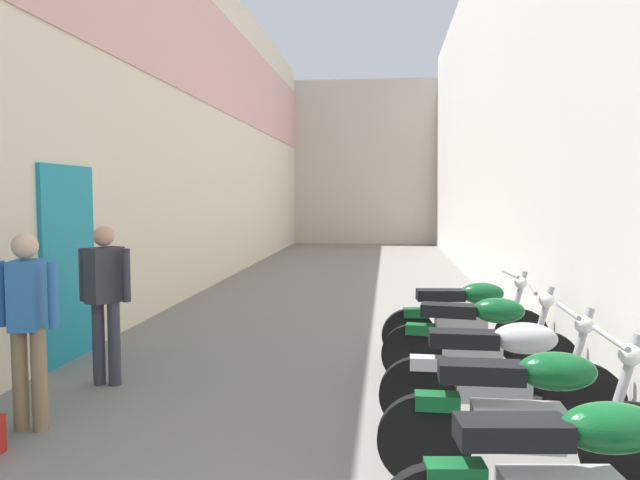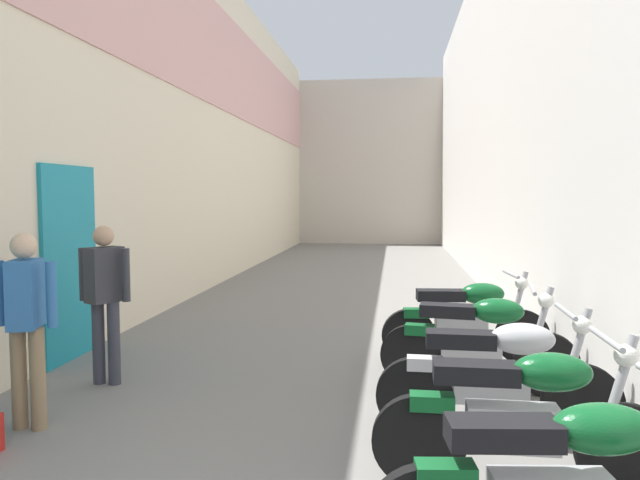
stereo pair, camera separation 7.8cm
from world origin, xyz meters
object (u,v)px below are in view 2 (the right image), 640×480
(motorcycle_third, at_px, (522,415))
(pedestrian_further_down, at_px, (105,292))
(motorcycle_sixth, at_px, (466,319))
(motorcycle_fourth, at_px, (499,374))
(motorcycle_fifth, at_px, (478,339))
(pedestrian_mid_alley, at_px, (26,316))

(motorcycle_third, relative_size, pedestrian_further_down, 1.18)
(motorcycle_third, relative_size, motorcycle_sixth, 1.00)
(motorcycle_fourth, relative_size, pedestrian_further_down, 1.18)
(motorcycle_fourth, distance_m, motorcycle_fifth, 1.13)
(motorcycle_third, bearing_deg, motorcycle_fourth, 90.00)
(motorcycle_fifth, bearing_deg, pedestrian_further_down, -176.35)
(motorcycle_fourth, height_order, pedestrian_mid_alley, pedestrian_mid_alley)
(motorcycle_third, height_order, pedestrian_further_down, pedestrian_further_down)
(motorcycle_third, distance_m, motorcycle_sixth, 2.97)
(pedestrian_mid_alley, bearing_deg, pedestrian_further_down, 86.59)
(motorcycle_fifth, xyz_separation_m, motorcycle_sixth, (0.00, 0.97, 0.00))
(motorcycle_fifth, relative_size, motorcycle_sixth, 1.00)
(motorcycle_fifth, height_order, motorcycle_sixth, same)
(motorcycle_sixth, height_order, pedestrian_mid_alley, pedestrian_mid_alley)
(motorcycle_fourth, bearing_deg, pedestrian_mid_alley, -175.78)
(motorcycle_third, xyz_separation_m, motorcycle_sixth, (-0.00, 2.97, 0.00))
(motorcycle_third, height_order, motorcycle_fifth, same)
(motorcycle_fifth, bearing_deg, motorcycle_sixth, 90.00)
(pedestrian_mid_alley, bearing_deg, motorcycle_fourth, 4.22)
(motorcycle_sixth, bearing_deg, pedestrian_mid_alley, -147.31)
(motorcycle_fifth, xyz_separation_m, pedestrian_mid_alley, (-3.69, -1.40, 0.42))
(pedestrian_further_down, bearing_deg, motorcycle_sixth, 18.30)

